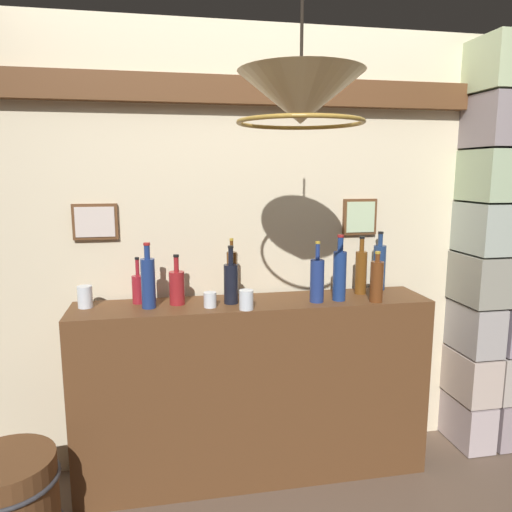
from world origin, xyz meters
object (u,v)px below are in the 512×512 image
Objects in this scene: liquor_bottle_vermouth at (377,281)px; glass_tumbler_shot at (85,297)px; liquor_bottle_scotch at (231,282)px; liquor_bottle_vodka at (379,266)px; liquor_bottle_bourbon at (138,288)px; liquor_bottle_whiskey at (177,287)px; pendant_lamp at (301,100)px; liquor_bottle_tequila at (148,282)px; liquor_bottle_amaro at (340,274)px; liquor_bottle_mezcal at (317,280)px; liquor_bottle_gin at (232,274)px; glass_tumbler_highball at (210,300)px; glass_tumbler_rocks at (246,300)px; liquor_bottle_brandy at (361,271)px; wooden_barrel at (9,506)px.

liquor_bottle_vermouth reaches higher than glass_tumbler_shot.
liquor_bottle_vodka is at bearing 8.91° from liquor_bottle_scotch.
liquor_bottle_vermouth is at bearing -9.53° from liquor_bottle_bourbon.
liquor_bottle_whiskey is at bearing -174.85° from liquor_bottle_vodka.
liquor_bottle_whiskey is 0.54× the size of pendant_lamp.
liquor_bottle_tequila is at bearing -179.01° from liquor_bottle_scotch.
liquor_bottle_amaro is (-0.31, -0.18, 0.00)m from liquor_bottle_vodka.
liquor_bottle_vodka is (0.13, 0.25, 0.02)m from liquor_bottle_vermouth.
liquor_bottle_vermouth is 1.03m from liquor_bottle_whiskey.
liquor_bottle_tequila is at bearing 176.72° from liquor_bottle_mezcal.
liquor_bottle_gin is at bearing 164.47° from liquor_bottle_vermouth.
liquor_bottle_gin is at bearing 12.86° from liquor_bottle_tequila.
liquor_bottle_whiskey is at bearing 171.90° from liquor_bottle_vermouth.
liquor_bottle_tequila reaches higher than liquor_bottle_vermouth.
glass_tumbler_highball is at bearing -8.60° from liquor_bottle_tequila.
liquor_bottle_mezcal is (-0.43, -0.19, -0.02)m from liquor_bottle_vodka.
liquor_bottle_gin reaches higher than glass_tumbler_rocks.
liquor_bottle_tequila is (-1.16, 0.10, 0.02)m from liquor_bottle_vermouth.
liquor_bottle_scotch is 1.25× the size of liquor_bottle_bourbon.
liquor_bottle_scotch is 0.94× the size of liquor_bottle_mezcal.
liquor_bottle_mezcal is 0.13m from liquor_bottle_amaro.
liquor_bottle_amaro is (-0.18, 0.06, 0.03)m from liquor_bottle_vermouth.
liquor_bottle_amaro is at bearing -5.54° from liquor_bottle_whiskey.
liquor_bottle_bourbon is at bearing 168.84° from liquor_bottle_scotch.
liquor_bottle_scotch is at bearing -100.74° from liquor_bottle_gin.
liquor_bottle_brandy is at bearing 4.97° from liquor_bottle_scotch.
liquor_bottle_gin is 0.30m from liquor_bottle_whiskey.
liquor_bottle_amaro is at bearing 56.07° from pendant_lamp.
pendant_lamp reaches higher than glass_tumbler_shot.
glass_tumbler_shot is at bearing 166.78° from glass_tumbler_rocks.
glass_tumbler_highball is at bearing 179.63° from liquor_bottle_mezcal.
liquor_bottle_vodka is at bearing 1.91° from liquor_bottle_bourbon.
glass_tumbler_rocks is at bearing -25.97° from liquor_bottle_whiskey.
glass_tumbler_shot is 0.25× the size of wooden_barrel.
wooden_barrel is at bearing 167.23° from pendant_lamp.
liquor_bottle_tequila is 0.15m from liquor_bottle_whiskey.
glass_tumbler_highball is 0.69× the size of glass_tumbler_shot.
liquor_bottle_vodka is at bearing 5.15° from liquor_bottle_whiskey.
liquor_bottle_vodka is (1.34, 0.04, 0.06)m from liquor_bottle_bourbon.
pendant_lamp reaches higher than glass_tumbler_highball.
wooden_barrel is at bearing -165.46° from liquor_bottle_vodka.
liquor_bottle_scotch reaches higher than liquor_bottle_bourbon.
liquor_bottle_tequila is at bearing -163.80° from liquor_bottle_whiskey.
glass_tumbler_shot is at bearing 175.55° from liquor_bottle_scotch.
liquor_bottle_amaro is at bearing 3.85° from liquor_bottle_mezcal.
liquor_bottle_tequila is at bearing 174.87° from liquor_bottle_vermouth.
liquor_bottle_tequila reaches higher than wooden_barrel.
liquor_bottle_whiskey is at bearing -2.89° from glass_tumbler_shot.
liquor_bottle_vodka is at bearing 14.54° from wooden_barrel.
glass_tumbler_highball is (0.16, -0.09, -0.05)m from liquor_bottle_whiskey.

